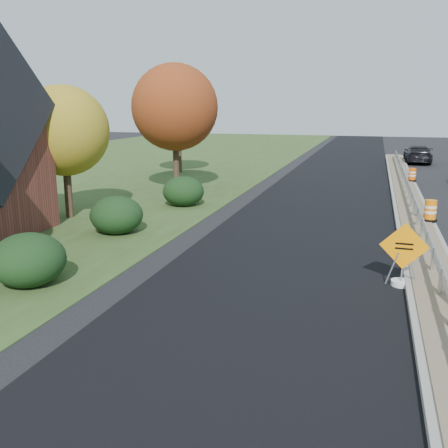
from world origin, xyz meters
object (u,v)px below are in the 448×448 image
(barrel_median_mid, at_px, (430,211))
(car_dark_far, at_px, (418,154))
(barrel_median_far, at_px, (412,175))
(caution_sign, at_px, (402,270))

(barrel_median_mid, bearing_deg, car_dark_far, 87.17)
(barrel_median_far, relative_size, car_dark_far, 0.15)
(caution_sign, relative_size, barrel_median_far, 2.23)
(barrel_median_mid, relative_size, car_dark_far, 0.16)
(barrel_median_mid, relative_size, barrel_median_far, 1.07)
(barrel_median_mid, height_order, barrel_median_far, barrel_median_mid)
(caution_sign, height_order, barrel_median_mid, caution_sign)
(barrel_median_mid, height_order, car_dark_far, car_dark_far)
(caution_sign, distance_m, barrel_median_mid, 8.10)
(caution_sign, distance_m, car_dark_far, 33.36)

